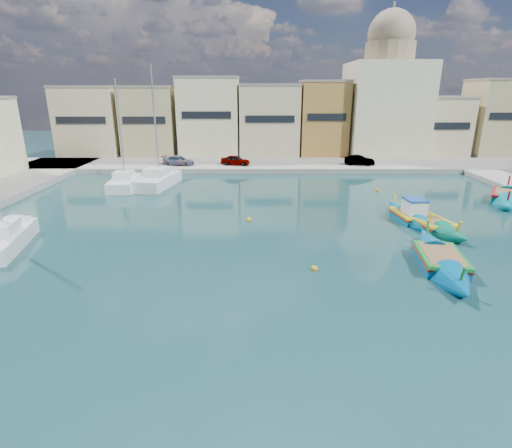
# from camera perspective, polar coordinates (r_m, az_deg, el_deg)

# --- Properties ---
(ground) EXTENTS (160.00, 160.00, 0.00)m
(ground) POSITION_cam_1_polar(r_m,az_deg,el_deg) (20.42, 21.92, -9.11)
(ground) COLOR #123238
(ground) RESTS_ON ground
(north_quay) EXTENTS (80.00, 8.00, 0.60)m
(north_quay) POSITION_cam_1_polar(r_m,az_deg,el_deg) (50.05, 8.74, 8.29)
(north_quay) COLOR gray
(north_quay) RESTS_ON ground
(north_townhouses) EXTENTS (83.20, 7.87, 10.19)m
(north_townhouses) POSITION_cam_1_polar(r_m,az_deg,el_deg) (57.98, 14.63, 13.98)
(north_townhouses) COLOR #CBBA8D
(north_townhouses) RESTS_ON ground
(church_block) EXTENTS (10.00, 10.00, 19.10)m
(church_block) POSITION_cam_1_polar(r_m,az_deg,el_deg) (59.36, 18.00, 17.09)
(church_block) COLOR beige
(church_block) RESTS_ON ground
(parked_cars) EXTENTS (25.27, 2.16, 1.16)m
(parked_cars) POSITION_cam_1_polar(r_m,az_deg,el_deg) (47.86, -0.77, 9.09)
(parked_cars) COLOR #4C1919
(parked_cars) RESTS_ON north_quay
(luzzu_blue_cabin) EXTENTS (2.58, 7.73, 2.68)m
(luzzu_blue_cabin) POSITION_cam_1_polar(r_m,az_deg,el_deg) (31.09, 21.19, 1.02)
(luzzu_blue_cabin) COLOR #0075A1
(luzzu_blue_cabin) RESTS_ON ground
(luzzu_cyan_mid) EXTENTS (6.80, 9.22, 2.79)m
(luzzu_cyan_mid) POSITION_cam_1_polar(r_m,az_deg,el_deg) (40.52, 32.20, 3.22)
(luzzu_cyan_mid) COLOR #008BA2
(luzzu_cyan_mid) RESTS_ON ground
(luzzu_green) EXTENTS (3.58, 7.85, 2.40)m
(luzzu_green) POSITION_cam_1_polar(r_m,az_deg,el_deg) (29.85, 23.57, -0.12)
(luzzu_green) COLOR #0A7152
(luzzu_green) RESTS_ON ground
(luzzu_blue_south) EXTENTS (3.53, 9.37, 2.64)m
(luzzu_blue_south) POSITION_cam_1_polar(r_m,az_deg,el_deg) (23.72, 24.85, -4.90)
(luzzu_blue_south) COLOR #005E99
(luzzu_blue_south) RESTS_ON ground
(yacht_north) EXTENTS (4.21, 9.55, 12.34)m
(yacht_north) POSITION_cam_1_polar(r_m,az_deg,el_deg) (42.53, -12.81, 6.50)
(yacht_north) COLOR white
(yacht_north) RESTS_ON ground
(yacht_midnorth) EXTENTS (2.90, 7.84, 10.90)m
(yacht_midnorth) POSITION_cam_1_polar(r_m,az_deg,el_deg) (42.41, -17.75, 5.98)
(yacht_midnorth) COLOR white
(yacht_midnorth) RESTS_ON ground
(yacht_mid) EXTENTS (4.02, 8.88, 10.84)m
(yacht_mid) POSITION_cam_1_polar(r_m,az_deg,el_deg) (29.93, -31.30, -0.93)
(yacht_mid) COLOR white
(yacht_mid) RESTS_ON ground
(mooring_buoys) EXTENTS (23.17, 23.41, 0.36)m
(mooring_buoys) POSITION_cam_1_polar(r_m,az_deg,el_deg) (26.93, 21.43, -2.17)
(mooring_buoys) COLOR #FFA41A
(mooring_buoys) RESTS_ON ground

